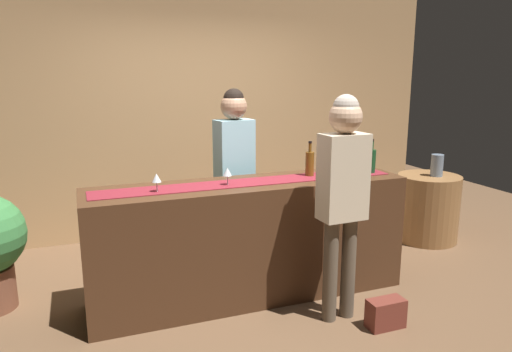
{
  "coord_description": "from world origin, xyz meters",
  "views": [
    {
      "loc": [
        -1.27,
        -3.5,
        1.86
      ],
      "look_at": [
        0.06,
        0.0,
        1.03
      ],
      "focal_mm": 33.27,
      "sensor_mm": 36.0,
      "label": 1
    }
  ],
  "objects_px": {
    "vase_on_side_table": "(437,165)",
    "customer_sipping": "(343,184)",
    "bartender": "(234,160)",
    "wine_glass_near_customer": "(157,179)",
    "wine_glass_mid_counter": "(227,172)",
    "wine_bottle_green": "(371,160)",
    "wine_bottle_amber": "(310,163)",
    "round_side_table": "(427,208)",
    "handbag": "(386,313)"
  },
  "relations": [
    {
      "from": "vase_on_side_table",
      "to": "customer_sipping",
      "type": "bearing_deg",
      "value": -148.83
    },
    {
      "from": "bartender",
      "to": "vase_on_side_table",
      "type": "relative_size",
      "value": 7.14
    },
    {
      "from": "wine_glass_near_customer",
      "to": "wine_glass_mid_counter",
      "type": "xyz_separation_m",
      "value": [
        0.55,
        0.02,
        0.0
      ]
    },
    {
      "from": "bartender",
      "to": "vase_on_side_table",
      "type": "xyz_separation_m",
      "value": [
        2.31,
        -0.05,
        -0.2
      ]
    },
    {
      "from": "wine_bottle_green",
      "to": "vase_on_side_table",
      "type": "xyz_separation_m",
      "value": [
        1.24,
        0.57,
        -0.24
      ]
    },
    {
      "from": "wine_bottle_amber",
      "to": "round_side_table",
      "type": "xyz_separation_m",
      "value": [
        1.77,
        0.54,
        -0.73
      ]
    },
    {
      "from": "customer_sipping",
      "to": "wine_glass_mid_counter",
      "type": "bearing_deg",
      "value": 138.8
    },
    {
      "from": "wine_glass_mid_counter",
      "to": "customer_sipping",
      "type": "bearing_deg",
      "value": -38.72
    },
    {
      "from": "wine_bottle_green",
      "to": "vase_on_side_table",
      "type": "bearing_deg",
      "value": 24.61
    },
    {
      "from": "bartender",
      "to": "customer_sipping",
      "type": "relative_size",
      "value": 1.0
    },
    {
      "from": "wine_bottle_amber",
      "to": "wine_glass_mid_counter",
      "type": "height_order",
      "value": "wine_bottle_amber"
    },
    {
      "from": "bartender",
      "to": "wine_glass_mid_counter",
      "type": "bearing_deg",
      "value": 58.04
    },
    {
      "from": "wine_glass_near_customer",
      "to": "bartender",
      "type": "xyz_separation_m",
      "value": [
        0.81,
        0.64,
        -0.03
      ]
    },
    {
      "from": "customer_sipping",
      "to": "vase_on_side_table",
      "type": "height_order",
      "value": "customer_sipping"
    },
    {
      "from": "bartender",
      "to": "round_side_table",
      "type": "distance_m",
      "value": 2.37
    },
    {
      "from": "wine_glass_mid_counter",
      "to": "wine_bottle_amber",
      "type": "bearing_deg",
      "value": 5.83
    },
    {
      "from": "wine_glass_near_customer",
      "to": "wine_glass_mid_counter",
      "type": "height_order",
      "value": "same"
    },
    {
      "from": "wine_glass_near_customer",
      "to": "vase_on_side_table",
      "type": "relative_size",
      "value": 0.6
    },
    {
      "from": "wine_bottle_green",
      "to": "handbag",
      "type": "distance_m",
      "value": 1.33
    },
    {
      "from": "wine_glass_near_customer",
      "to": "round_side_table",
      "type": "height_order",
      "value": "wine_glass_near_customer"
    },
    {
      "from": "wine_bottle_amber",
      "to": "handbag",
      "type": "xyz_separation_m",
      "value": [
        0.2,
        -0.89,
        -0.99
      ]
    },
    {
      "from": "wine_bottle_amber",
      "to": "customer_sipping",
      "type": "height_order",
      "value": "customer_sipping"
    },
    {
      "from": "vase_on_side_table",
      "to": "bartender",
      "type": "bearing_deg",
      "value": 178.83
    },
    {
      "from": "wine_bottle_amber",
      "to": "wine_glass_mid_counter",
      "type": "relative_size",
      "value": 2.1
    },
    {
      "from": "wine_bottle_green",
      "to": "wine_glass_near_customer",
      "type": "bearing_deg",
      "value": -179.44
    },
    {
      "from": "wine_glass_mid_counter",
      "to": "customer_sipping",
      "type": "height_order",
      "value": "customer_sipping"
    },
    {
      "from": "wine_bottle_amber",
      "to": "handbag",
      "type": "relative_size",
      "value": 1.08
    },
    {
      "from": "wine_glass_mid_counter",
      "to": "customer_sipping",
      "type": "relative_size",
      "value": 0.08
    },
    {
      "from": "bartender",
      "to": "handbag",
      "type": "distance_m",
      "value": 1.85
    },
    {
      "from": "wine_bottle_amber",
      "to": "bartender",
      "type": "height_order",
      "value": "bartender"
    },
    {
      "from": "bartender",
      "to": "wine_glass_near_customer",
      "type": "bearing_deg",
      "value": 28.88
    },
    {
      "from": "bartender",
      "to": "round_side_table",
      "type": "height_order",
      "value": "bartender"
    },
    {
      "from": "wine_bottle_green",
      "to": "bartender",
      "type": "height_order",
      "value": "bartender"
    },
    {
      "from": "handbag",
      "to": "round_side_table",
      "type": "bearing_deg",
      "value": 42.38
    },
    {
      "from": "wine_bottle_green",
      "to": "round_side_table",
      "type": "height_order",
      "value": "wine_bottle_green"
    },
    {
      "from": "wine_bottle_amber",
      "to": "vase_on_side_table",
      "type": "relative_size",
      "value": 1.26
    },
    {
      "from": "bartender",
      "to": "wine_bottle_amber",
      "type": "bearing_deg",
      "value": 123.89
    },
    {
      "from": "wine_bottle_green",
      "to": "wine_bottle_amber",
      "type": "distance_m",
      "value": 0.57
    },
    {
      "from": "wine_bottle_green",
      "to": "handbag",
      "type": "bearing_deg",
      "value": -114.28
    },
    {
      "from": "wine_bottle_green",
      "to": "round_side_table",
      "type": "relative_size",
      "value": 0.41
    },
    {
      "from": "bartender",
      "to": "handbag",
      "type": "xyz_separation_m",
      "value": [
        0.7,
        -1.43,
        -0.95
      ]
    },
    {
      "from": "wine_glass_near_customer",
      "to": "handbag",
      "type": "height_order",
      "value": "wine_glass_near_customer"
    },
    {
      "from": "bartender",
      "to": "customer_sipping",
      "type": "distance_m",
      "value": 1.26
    },
    {
      "from": "wine_bottle_amber",
      "to": "bartender",
      "type": "relative_size",
      "value": 0.18
    },
    {
      "from": "bartender",
      "to": "customer_sipping",
      "type": "xyz_separation_m",
      "value": [
        0.44,
        -1.18,
        -0.01
      ]
    },
    {
      "from": "customer_sipping",
      "to": "round_side_table",
      "type": "distance_m",
      "value": 2.28
    },
    {
      "from": "vase_on_side_table",
      "to": "handbag",
      "type": "relative_size",
      "value": 0.86
    },
    {
      "from": "wine_bottle_green",
      "to": "bartender",
      "type": "bearing_deg",
      "value": 149.9
    },
    {
      "from": "round_side_table",
      "to": "wine_glass_near_customer",
      "type": "bearing_deg",
      "value": -168.29
    },
    {
      "from": "round_side_table",
      "to": "handbag",
      "type": "relative_size",
      "value": 2.64
    }
  ]
}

